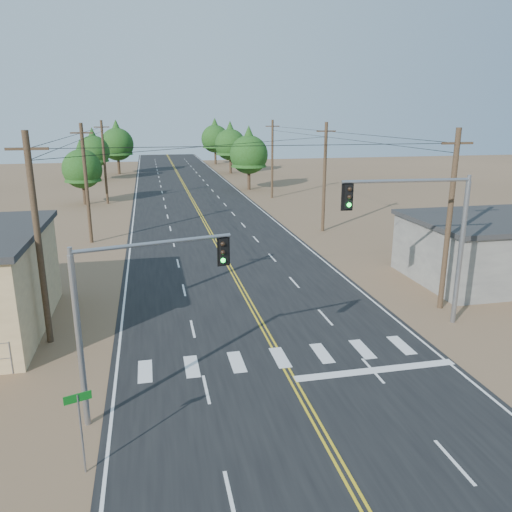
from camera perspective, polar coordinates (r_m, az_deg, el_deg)
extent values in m
plane|color=#886649|center=(16.79, 10.41, -23.79)|extent=(220.00, 220.00, 0.00)
cube|color=black|center=(43.48, -4.66, 1.66)|extent=(15.00, 200.00, 0.02)
cylinder|color=gray|center=(23.84, -26.21, -10.40)|extent=(0.06, 0.06, 1.50)
cylinder|color=#4C3826|center=(25.00, -23.61, 1.47)|extent=(0.30, 0.30, 10.00)
cube|color=#4C3826|center=(24.40, -24.71, 11.06)|extent=(1.80, 0.12, 0.12)
cylinder|color=#4C3826|center=(44.47, -18.82, 7.74)|extent=(0.30, 0.30, 10.00)
cube|color=#4C3826|center=(44.13, -19.31, 13.14)|extent=(1.80, 0.12, 0.12)
cylinder|color=#4C3826|center=(64.27, -16.93, 10.16)|extent=(0.30, 0.30, 10.00)
cube|color=#4C3826|center=(64.03, -17.24, 13.90)|extent=(1.80, 0.12, 0.12)
cylinder|color=#4C3826|center=(29.17, 21.18, 3.64)|extent=(0.30, 0.30, 10.00)
cube|color=#4C3826|center=(28.66, 22.03, 11.86)|extent=(1.80, 0.12, 0.12)
cylinder|color=#4C3826|center=(46.94, 7.83, 8.82)|extent=(0.30, 0.30, 10.00)
cube|color=#4C3826|center=(46.62, 8.02, 13.95)|extent=(1.80, 0.12, 0.12)
cylinder|color=#4C3826|center=(66.00, 1.87, 10.96)|extent=(0.30, 0.30, 10.00)
cube|color=#4C3826|center=(65.77, 1.90, 14.61)|extent=(1.80, 0.12, 0.12)
cylinder|color=gray|center=(18.23, -19.52, -9.44)|extent=(0.21, 0.21, 6.27)
cylinder|color=gray|center=(17.18, -20.48, 0.08)|extent=(0.16, 0.16, 0.54)
cylinder|color=gray|center=(17.59, -11.44, 1.44)|extent=(5.47, 1.46, 0.14)
cube|color=black|center=(18.49, -3.76, 0.57)|extent=(0.37, 0.33, 0.99)
sphere|color=black|center=(18.26, -3.82, 1.39)|extent=(0.18, 0.18, 0.18)
sphere|color=black|center=(18.34, -3.80, 0.44)|extent=(0.18, 0.18, 0.18)
sphere|color=#0CE533|center=(18.42, -3.78, -0.50)|extent=(0.18, 0.18, 0.18)
cylinder|color=gray|center=(27.58, 22.31, 0.14)|extent=(0.26, 0.26, 7.47)
cylinder|color=gray|center=(26.89, 23.14, 7.82)|extent=(0.19, 0.19, 0.64)
cylinder|color=gray|center=(25.34, 16.84, 8.24)|extent=(6.48, 0.57, 0.17)
cube|color=black|center=(24.33, 10.44, 6.71)|extent=(0.39, 0.34, 1.17)
sphere|color=black|center=(24.11, 10.68, 7.51)|extent=(0.21, 0.21, 0.21)
sphere|color=black|center=(24.16, 10.64, 6.64)|extent=(0.21, 0.21, 0.21)
sphere|color=#0CE533|center=(24.22, 10.59, 5.76)|extent=(0.21, 0.21, 0.21)
cylinder|color=gray|center=(16.83, -19.30, -18.66)|extent=(0.06, 0.06, 2.70)
cube|color=#0D6118|center=(16.17, -19.72, -15.01)|extent=(0.78, 0.29, 0.27)
cylinder|color=#3F2D1E|center=(64.93, -19.02, 6.84)|extent=(0.43, 0.43, 2.82)
cone|color=#204614|center=(64.49, -19.33, 10.28)|extent=(4.39, 4.39, 5.02)
sphere|color=#204614|center=(64.58, -19.25, 9.38)|extent=(4.71, 4.71, 4.71)
cylinder|color=#3F2D1E|center=(88.47, -17.90, 9.23)|extent=(0.42, 0.42, 3.11)
cone|color=#204614|center=(88.13, -18.14, 12.01)|extent=(4.84, 4.84, 5.54)
sphere|color=#204614|center=(88.20, -18.08, 11.29)|extent=(5.19, 5.19, 5.19)
cylinder|color=#3F2D1E|center=(97.03, -15.42, 10.07)|extent=(0.50, 0.50, 3.53)
cone|color=#204614|center=(96.71, -15.64, 12.95)|extent=(5.49, 5.49, 6.27)
sphere|color=#204614|center=(96.77, -15.58, 12.20)|extent=(5.88, 5.88, 5.88)
cylinder|color=#3F2D1E|center=(73.80, -0.82, 8.87)|extent=(0.46, 0.46, 3.30)
cone|color=#204614|center=(73.38, -0.83, 12.43)|extent=(5.14, 5.14, 5.88)
sphere|color=#204614|center=(73.47, -0.83, 11.50)|extent=(5.51, 5.51, 5.51)
cylinder|color=#3F2D1E|center=(94.96, -2.93, 10.46)|extent=(0.47, 0.47, 3.43)
cone|color=#204614|center=(94.63, -2.97, 13.34)|extent=(5.34, 5.34, 6.10)
sphere|color=#204614|center=(94.69, -2.96, 12.59)|extent=(5.72, 5.72, 5.72)
cylinder|color=#3F2D1E|center=(113.05, -4.67, 11.34)|extent=(0.49, 0.49, 3.60)
cone|color=#204614|center=(112.77, -4.72, 13.87)|extent=(5.59, 5.59, 6.39)
sphere|color=#204614|center=(112.82, -4.71, 13.21)|extent=(5.99, 5.99, 5.99)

